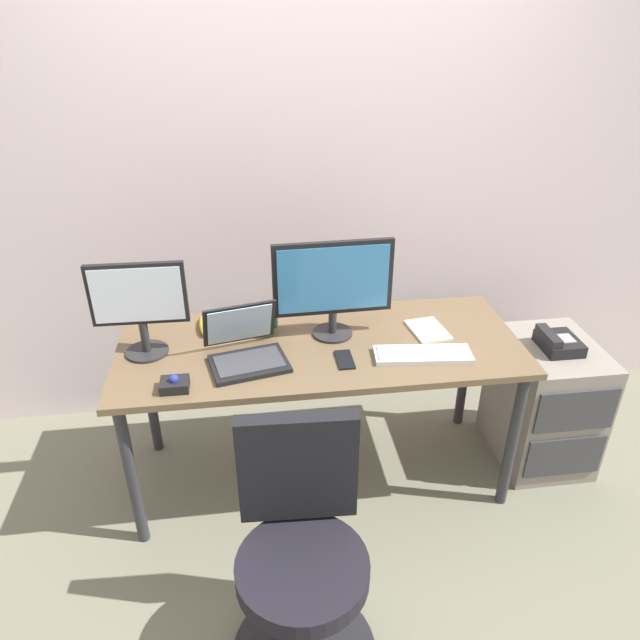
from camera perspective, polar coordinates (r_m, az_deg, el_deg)
The scene contains 15 objects.
ground_plane at distance 3.03m, azimuth -0.00°, elevation -14.66°, with size 8.00×8.00×0.00m, color #6D6C59.
back_wall at distance 2.98m, azimuth -1.89°, elevation 15.56°, with size 6.00×0.10×2.80m, color silver.
desk at distance 2.61m, azimuth -0.00°, elevation -3.77°, with size 1.77×0.72×0.76m.
file_cabinet at distance 3.15m, azimuth 21.01°, elevation -7.44°, with size 0.42×0.53×0.64m.
desk_phone at distance 2.95m, azimuth 22.21°, elevation -2.03°, with size 0.17×0.20×0.09m.
office_chair at distance 2.13m, azimuth -1.82°, elevation -22.64°, with size 0.52×0.52×0.93m.
monitor_main at distance 2.52m, azimuth 1.29°, elevation 3.60°, with size 0.52×0.18×0.45m.
monitor_side at distance 2.49m, azimuth -17.27°, elevation 1.62°, with size 0.39×0.18×0.42m.
keyboard at distance 2.51m, azimuth 10.01°, elevation -3.31°, with size 0.42×0.17×0.03m.
laptop at distance 2.45m, azimuth -7.28°, elevation -2.79°, with size 0.37×0.36×0.23m.
trackball_mouse at distance 2.34m, azimuth -14.02°, elevation -6.10°, with size 0.11×0.09×0.07m.
coffee_mug at distance 2.63m, azimuth -5.30°, elevation -0.11°, with size 0.10×0.09×0.12m.
paper_notepad at distance 2.70m, azimuth 10.50°, elevation -0.97°, with size 0.15×0.21×0.01m, color white.
cell_phone at distance 2.45m, azimuth 2.43°, elevation -3.89°, with size 0.07×0.14×0.01m, color black.
banana at distance 2.72m, azimuth -11.25°, elevation -0.47°, with size 0.19×0.04×0.04m, color yellow.
Camera 1 is at (-0.29, -2.17, 2.09)m, focal length 32.75 mm.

